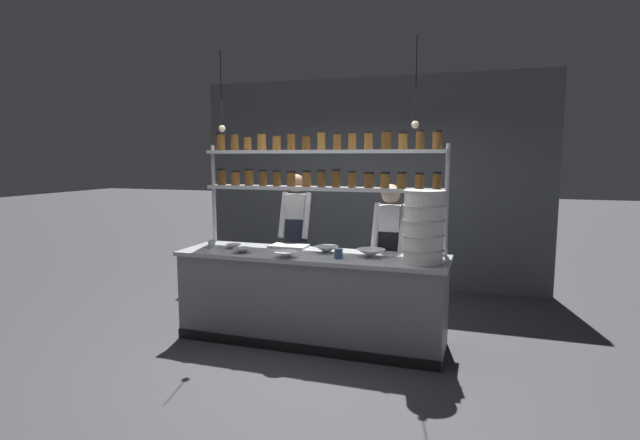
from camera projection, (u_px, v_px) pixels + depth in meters
The scene contains 16 objects.
ground_plane at pixel (311, 340), 5.18m from camera, with size 40.00×40.00×0.00m, color #3D3D42.
back_wall at pixel (368, 182), 7.38m from camera, with size 5.16×0.12×3.04m, color #4C5156.
prep_counter at pixel (311, 297), 5.12m from camera, with size 2.76×0.76×0.92m.
spice_shelf_unit at pixel (320, 171), 5.27m from camera, with size 2.64×0.28×2.17m.
chef_left at pixel (296, 234), 5.93m from camera, with size 0.38×0.31×1.69m.
chef_center at pixel (390, 248), 5.36m from camera, with size 0.36×0.29×1.61m.
container_stack at pixel (424, 227), 4.55m from camera, with size 0.38×0.38×0.68m.
cutting_board at pixel (289, 246), 5.40m from camera, with size 0.40×0.26×0.02m.
prep_bowl_near_left at pixel (233, 246), 5.34m from camera, with size 0.16×0.16×0.04m.
prep_bowl_center_front at pixel (327, 250), 5.09m from camera, with size 0.25×0.25×0.07m.
prep_bowl_center_back at pixel (286, 255), 4.85m from camera, with size 0.24×0.24×0.06m.
prep_bowl_near_right at pixel (243, 250), 5.09m from camera, with size 0.19×0.19×0.05m.
prep_bowl_far_left at pixel (371, 253), 4.88m from camera, with size 0.29×0.29×0.08m.
serving_cup_front at pixel (212, 244), 5.37m from camera, with size 0.08×0.08×0.08m.
serving_cup_by_board at pixel (339, 254), 4.80m from camera, with size 0.08×0.08×0.09m.
pendant_light_row at pixel (312, 121), 4.89m from camera, with size 2.07×0.07×0.83m.
Camera 1 is at (1.66, -4.70, 1.90)m, focal length 28.00 mm.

